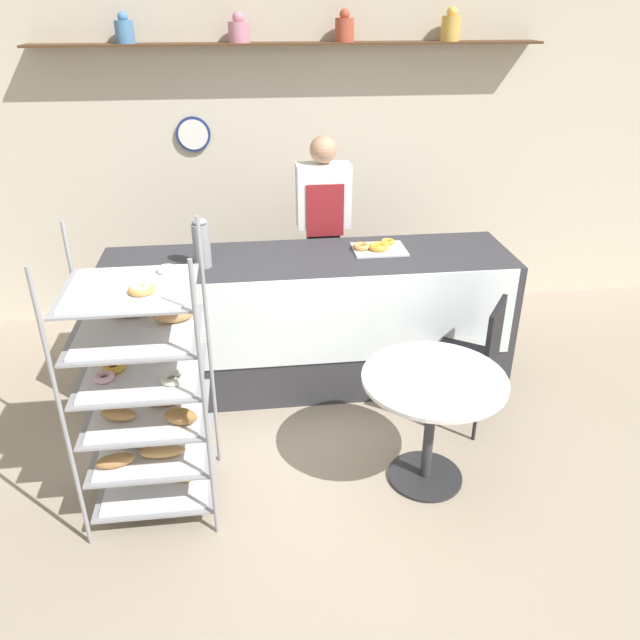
# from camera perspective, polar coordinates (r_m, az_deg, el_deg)

# --- Properties ---
(ground_plane) EXTENTS (14.00, 14.00, 0.00)m
(ground_plane) POSITION_cam_1_polar(r_m,az_deg,el_deg) (3.92, 0.64, -13.19)
(ground_plane) COLOR gray
(back_wall) EXTENTS (10.00, 0.30, 2.70)m
(back_wall) POSITION_cam_1_polar(r_m,az_deg,el_deg) (5.39, -2.59, 14.68)
(back_wall) COLOR beige
(back_wall) RESTS_ON ground_plane
(display_counter) EXTENTS (2.83, 0.75, 0.97)m
(display_counter) POSITION_cam_1_polar(r_m,az_deg,el_deg) (4.48, -1.01, -0.05)
(display_counter) COLOR #333338
(display_counter) RESTS_ON ground_plane
(pastry_rack) EXTENTS (0.68, 0.61, 1.57)m
(pastry_rack) POSITION_cam_1_polar(r_m,az_deg,el_deg) (3.40, -15.55, -6.47)
(pastry_rack) COLOR gray
(pastry_rack) RESTS_ON ground_plane
(person_worker) EXTENTS (0.40, 0.23, 1.67)m
(person_worker) POSITION_cam_1_polar(r_m,az_deg,el_deg) (4.85, 0.29, 7.69)
(person_worker) COLOR #282833
(person_worker) RESTS_ON ground_plane
(cafe_table) EXTENTS (0.80, 0.80, 0.71)m
(cafe_table) POSITION_cam_1_polar(r_m,az_deg,el_deg) (3.56, 10.21, -7.42)
(cafe_table) COLOR #262628
(cafe_table) RESTS_ON ground_plane
(cafe_chair) EXTENTS (0.53, 0.53, 0.90)m
(cafe_chair) POSITION_cam_1_polar(r_m,az_deg,el_deg) (4.08, 14.19, -2.75)
(cafe_chair) COLOR black
(cafe_chair) RESTS_ON ground_plane
(coffee_carafe) EXTENTS (0.11, 0.11, 0.33)m
(coffee_carafe) POSITION_cam_1_polar(r_m,az_deg,el_deg) (4.15, -10.78, 6.91)
(coffee_carafe) COLOR gray
(coffee_carafe) RESTS_ON display_counter
(donut_tray_counter) EXTENTS (0.37, 0.29, 0.05)m
(donut_tray_counter) POSITION_cam_1_polar(r_m,az_deg,el_deg) (4.42, 5.25, 6.65)
(donut_tray_counter) COLOR silver
(donut_tray_counter) RESTS_ON display_counter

